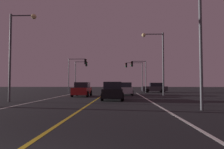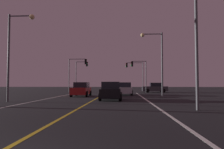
{
  "view_description": "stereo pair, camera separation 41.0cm",
  "coord_description": "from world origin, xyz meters",
  "px_view_note": "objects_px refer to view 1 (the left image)",
  "views": [
    {
      "loc": [
        2.32,
        -2.87,
        1.52
      ],
      "look_at": [
        0.97,
        30.9,
        3.01
      ],
      "focal_mm": 33.69,
      "sensor_mm": 36.0,
      "label": 1
    },
    {
      "loc": [
        2.73,
        -2.87,
        1.52
      ],
      "look_at": [
        0.97,
        30.9,
        3.01
      ],
      "focal_mm": 33.69,
      "sensor_mm": 36.0,
      "label": 2
    }
  ],
  "objects_px": {
    "traffic_light_far_left": "(81,70)",
    "street_lamp_right_far": "(158,55)",
    "car_oncoming": "(82,90)",
    "street_lamp_left_mid": "(17,45)",
    "car_ahead_far": "(125,89)",
    "traffic_light_far_right": "(134,70)",
    "traffic_light_near_right": "(139,69)",
    "street_lamp_right_near": "(191,19)",
    "car_lead_same_lane": "(113,91)",
    "traffic_light_near_left": "(77,68)",
    "car_crossing_side": "(155,88)"
  },
  "relations": [
    {
      "from": "traffic_light_far_left",
      "to": "street_lamp_right_far",
      "type": "distance_m",
      "value": 22.09
    },
    {
      "from": "car_oncoming",
      "to": "street_lamp_left_mid",
      "type": "height_order",
      "value": "street_lamp_left_mid"
    },
    {
      "from": "street_lamp_left_mid",
      "to": "car_ahead_far",
      "type": "bearing_deg",
      "value": 50.03
    },
    {
      "from": "car_oncoming",
      "to": "traffic_light_far_right",
      "type": "distance_m",
      "value": 18.19
    },
    {
      "from": "traffic_light_near_right",
      "to": "street_lamp_right_near",
      "type": "height_order",
      "value": "street_lamp_right_near"
    },
    {
      "from": "traffic_light_far_right",
      "to": "street_lamp_right_far",
      "type": "relative_size",
      "value": 0.8
    },
    {
      "from": "traffic_light_near_right",
      "to": "car_lead_same_lane",
      "type": "bearing_deg",
      "value": 76.75
    },
    {
      "from": "traffic_light_near_left",
      "to": "street_lamp_right_near",
      "type": "height_order",
      "value": "street_lamp_right_near"
    },
    {
      "from": "street_lamp_right_near",
      "to": "street_lamp_right_far",
      "type": "bearing_deg",
      "value": -89.59
    },
    {
      "from": "traffic_light_far_right",
      "to": "car_ahead_far",
      "type": "bearing_deg",
      "value": 80.89
    },
    {
      "from": "traffic_light_far_left",
      "to": "street_lamp_right_near",
      "type": "xyz_separation_m",
      "value": [
        12.06,
        -29.26,
        0.99
      ]
    },
    {
      "from": "traffic_light_far_right",
      "to": "traffic_light_far_left",
      "type": "bearing_deg",
      "value": -0.0
    },
    {
      "from": "traffic_light_far_left",
      "to": "street_lamp_right_near",
      "type": "height_order",
      "value": "street_lamp_right_near"
    },
    {
      "from": "car_crossing_side",
      "to": "car_lead_same_lane",
      "type": "bearing_deg",
      "value": 68.84
    },
    {
      "from": "car_lead_same_lane",
      "to": "car_ahead_far",
      "type": "bearing_deg",
      "value": -8.85
    },
    {
      "from": "car_oncoming",
      "to": "traffic_light_near_left",
      "type": "height_order",
      "value": "traffic_light_near_left"
    },
    {
      "from": "traffic_light_near_left",
      "to": "street_lamp_left_mid",
      "type": "bearing_deg",
      "value": -93.82
    },
    {
      "from": "traffic_light_near_left",
      "to": "street_lamp_right_far",
      "type": "xyz_separation_m",
      "value": [
        11.61,
        -13.06,
        0.28
      ]
    },
    {
      "from": "traffic_light_near_right",
      "to": "traffic_light_near_left",
      "type": "xyz_separation_m",
      "value": [
        -10.65,
        0.0,
        0.33
      ]
    },
    {
      "from": "traffic_light_near_left",
      "to": "traffic_light_far_left",
      "type": "height_order",
      "value": "traffic_light_far_left"
    },
    {
      "from": "street_lamp_right_near",
      "to": "street_lamp_right_far",
      "type": "distance_m",
      "value": 10.73
    },
    {
      "from": "car_oncoming",
      "to": "street_lamp_right_far",
      "type": "xyz_separation_m",
      "value": [
        8.73,
        -2.29,
        3.79
      ]
    },
    {
      "from": "traffic_light_near_left",
      "to": "traffic_light_far_left",
      "type": "distance_m",
      "value": 5.51
    },
    {
      "from": "traffic_light_near_left",
      "to": "traffic_light_far_right",
      "type": "height_order",
      "value": "traffic_light_near_left"
    },
    {
      "from": "street_lamp_right_near",
      "to": "traffic_light_near_left",
      "type": "bearing_deg",
      "value": -63.82
    },
    {
      "from": "car_ahead_far",
      "to": "car_lead_same_lane",
      "type": "distance_m",
      "value": 8.87
    },
    {
      "from": "car_oncoming",
      "to": "street_lamp_left_mid",
      "type": "distance_m",
      "value": 9.87
    },
    {
      "from": "street_lamp_left_mid",
      "to": "street_lamp_right_far",
      "type": "height_order",
      "value": "street_lamp_left_mid"
    },
    {
      "from": "car_crossing_side",
      "to": "street_lamp_right_near",
      "type": "height_order",
      "value": "street_lamp_right_near"
    },
    {
      "from": "car_lead_same_lane",
      "to": "traffic_light_near_left",
      "type": "bearing_deg",
      "value": 22.65
    },
    {
      "from": "street_lamp_right_far",
      "to": "traffic_light_near_left",
      "type": "bearing_deg",
      "value": -48.37
    },
    {
      "from": "car_oncoming",
      "to": "car_ahead_far",
      "type": "bearing_deg",
      "value": 121.23
    },
    {
      "from": "car_ahead_far",
      "to": "traffic_light_far_left",
      "type": "distance_m",
      "value": 16.0
    },
    {
      "from": "traffic_light_far_left",
      "to": "street_lamp_right_far",
      "type": "height_order",
      "value": "street_lamp_right_far"
    },
    {
      "from": "car_lead_same_lane",
      "to": "street_lamp_right_far",
      "type": "distance_m",
      "value": 6.93
    },
    {
      "from": "car_ahead_far",
      "to": "traffic_light_near_right",
      "type": "xyz_separation_m",
      "value": [
        2.48,
        7.55,
        3.19
      ]
    },
    {
      "from": "traffic_light_far_right",
      "to": "car_oncoming",
      "type": "bearing_deg",
      "value": 65.57
    },
    {
      "from": "car_crossing_side",
      "to": "car_lead_same_lane",
      "type": "relative_size",
      "value": 1.0
    },
    {
      "from": "street_lamp_right_far",
      "to": "car_crossing_side",
      "type": "bearing_deg",
      "value": -97.78
    },
    {
      "from": "car_crossing_side",
      "to": "traffic_light_far_left",
      "type": "distance_m",
      "value": 15.02
    },
    {
      "from": "traffic_light_near_left",
      "to": "street_lamp_right_near",
      "type": "relative_size",
      "value": 0.69
    },
    {
      "from": "traffic_light_far_left",
      "to": "street_lamp_left_mid",
      "type": "bearing_deg",
      "value": -92.08
    },
    {
      "from": "traffic_light_near_right",
      "to": "traffic_light_far_right",
      "type": "height_order",
      "value": "traffic_light_far_right"
    },
    {
      "from": "car_crossing_side",
      "to": "street_lamp_right_far",
      "type": "distance_m",
      "value": 14.75
    },
    {
      "from": "traffic_light_near_right",
      "to": "street_lamp_right_far",
      "type": "height_order",
      "value": "street_lamp_right_far"
    },
    {
      "from": "car_crossing_side",
      "to": "traffic_light_near_left",
      "type": "xyz_separation_m",
      "value": [
        -13.53,
        -1.06,
        3.52
      ]
    },
    {
      "from": "traffic_light_far_right",
      "to": "traffic_light_near_left",
      "type": "bearing_deg",
      "value": 28.18
    },
    {
      "from": "street_lamp_right_far",
      "to": "car_ahead_far",
      "type": "bearing_deg",
      "value": -58.04
    },
    {
      "from": "traffic_light_near_right",
      "to": "traffic_light_near_left",
      "type": "height_order",
      "value": "traffic_light_near_left"
    },
    {
      "from": "traffic_light_near_left",
      "to": "street_lamp_right_near",
      "type": "distance_m",
      "value": 26.5
    }
  ]
}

